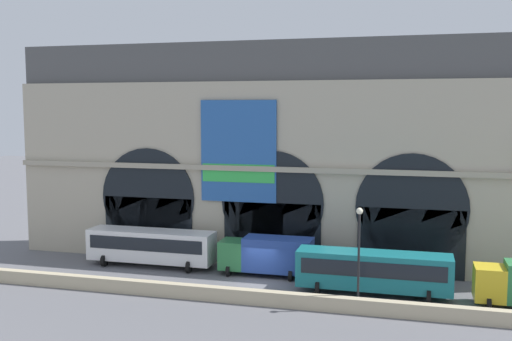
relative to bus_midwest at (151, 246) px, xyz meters
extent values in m
plane|color=slate|center=(10.01, -2.64, -1.78)|extent=(200.00, 200.00, 0.00)
cube|color=#BCAD8C|center=(10.01, -7.25, -1.28)|extent=(90.00, 0.70, 1.00)
cube|color=#B2A891|center=(10.01, 4.56, 6.05)|extent=(47.57, 4.41, 15.66)
cube|color=#4C4C4C|center=(10.01, 4.86, 15.59)|extent=(47.57, 3.81, 3.41)
cube|color=black|center=(-1.32, 2.31, 0.99)|extent=(8.33, 0.20, 5.53)
cylinder|color=black|center=(-1.32, 2.31, 3.75)|extent=(8.77, 0.20, 8.77)
cube|color=black|center=(10.01, 2.31, 0.99)|extent=(8.33, 0.20, 5.53)
cylinder|color=black|center=(10.01, 2.31, 3.75)|extent=(8.77, 0.20, 8.77)
cube|color=black|center=(21.33, 2.31, 0.99)|extent=(8.33, 0.20, 5.53)
cylinder|color=black|center=(21.33, 2.31, 3.75)|extent=(8.77, 0.20, 8.77)
cube|color=#2659A5|center=(7.11, 2.19, 8.03)|extent=(6.59, 0.12, 8.59)
cube|color=green|center=(7.11, 2.11, 6.18)|extent=(6.33, 0.04, 1.53)
cube|color=#A49A85|center=(10.01, 2.21, 6.60)|extent=(47.57, 0.50, 0.44)
cube|color=white|center=(0.00, 0.01, 0.02)|extent=(11.00, 2.50, 2.60)
cube|color=black|center=(0.00, -1.26, 0.37)|extent=(10.12, 0.04, 1.10)
cylinder|color=black|center=(-3.85, -1.12, -1.28)|extent=(0.28, 1.00, 1.00)
cylinder|color=black|center=(-3.85, 1.13, -1.28)|extent=(0.28, 1.00, 1.00)
cylinder|color=black|center=(3.85, -1.12, -1.28)|extent=(0.28, 1.00, 1.00)
cylinder|color=black|center=(3.85, 1.13, -1.28)|extent=(0.28, 1.00, 1.00)
cube|color=#2D7A42|center=(7.37, -0.15, -0.21)|extent=(2.00, 2.30, 2.30)
cube|color=#28479E|center=(11.12, -0.15, -0.01)|extent=(5.50, 2.30, 2.70)
cylinder|color=black|center=(7.27, -1.19, -1.36)|extent=(0.28, 0.84, 0.84)
cylinder|color=black|center=(7.27, 0.88, -1.36)|extent=(0.28, 0.84, 0.84)
cylinder|color=black|center=(12.37, -1.19, -1.36)|extent=(0.28, 0.84, 0.84)
cylinder|color=black|center=(12.37, 0.88, -1.36)|extent=(0.28, 0.84, 0.84)
cube|color=#19727A|center=(18.81, -2.96, 0.02)|extent=(11.00, 2.50, 2.60)
cube|color=black|center=(18.81, -4.23, 0.37)|extent=(10.12, 0.04, 1.10)
cylinder|color=black|center=(14.96, -4.08, -1.28)|extent=(0.28, 1.00, 1.00)
cylinder|color=black|center=(14.96, -1.83, -1.28)|extent=(0.28, 1.00, 1.00)
cylinder|color=black|center=(22.66, -4.08, -1.28)|extent=(0.28, 1.00, 1.00)
cylinder|color=black|center=(22.66, -1.83, -1.28)|extent=(0.28, 1.00, 1.00)
cube|color=gold|center=(26.62, -3.29, -0.21)|extent=(2.00, 2.30, 2.30)
cylinder|color=black|center=(26.52, -4.33, -1.36)|extent=(0.28, 0.84, 0.84)
cylinder|color=black|center=(26.52, -2.26, -1.36)|extent=(0.28, 0.84, 0.84)
cylinder|color=black|center=(18.06, -6.45, 1.47)|extent=(0.16, 0.16, 6.50)
sphere|color=#F2EDCC|center=(18.06, -6.45, 4.90)|extent=(0.44, 0.44, 0.44)
camera|label=1|loc=(21.48, -45.49, 11.68)|focal=41.66mm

